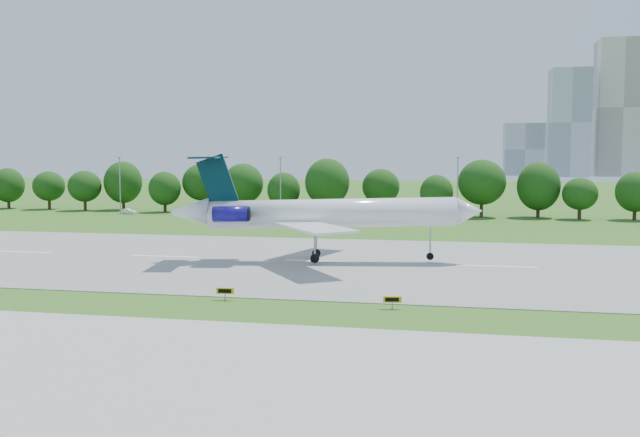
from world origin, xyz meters
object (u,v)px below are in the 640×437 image
Objects in this scene: service_vehicle_a at (128,211)px; taxi_sign_left at (225,291)px; service_vehicle_b at (347,216)px; airliner at (316,212)px.

taxi_sign_left is at bearing -142.67° from service_vehicle_a.
service_vehicle_b is at bearing -89.43° from service_vehicle_a.
taxi_sign_left is (-3.26, -23.27, -5.10)m from airliner.
service_vehicle_a is (-50.64, 83.06, -0.25)m from taxi_sign_left.
airliner reaches higher than taxi_sign_left.
service_vehicle_a is at bearing 122.55° from airliner.
service_vehicle_b is (48.42, -4.56, 0.10)m from service_vehicle_a.
taxi_sign_left is 0.41× the size of service_vehicle_b.
airliner is 80.67m from service_vehicle_a.
service_vehicle_a is at bearing 116.49° from taxi_sign_left.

